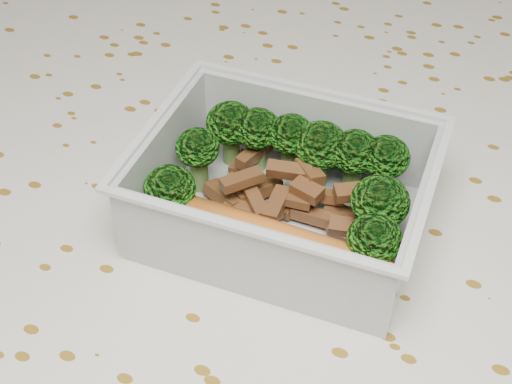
% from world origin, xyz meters
% --- Properties ---
extents(dining_table, '(1.40, 0.90, 0.75)m').
position_xyz_m(dining_table, '(0.00, 0.00, 0.67)').
color(dining_table, brown).
rests_on(dining_table, ground).
extents(tablecloth, '(1.46, 0.96, 0.19)m').
position_xyz_m(tablecloth, '(0.00, 0.00, 0.72)').
color(tablecloth, silver).
rests_on(tablecloth, dining_table).
extents(lunch_container, '(0.19, 0.15, 0.06)m').
position_xyz_m(lunch_container, '(0.01, -0.00, 0.78)').
color(lunch_container, silver).
rests_on(lunch_container, tablecloth).
extents(broccoli_florets, '(0.16, 0.11, 0.05)m').
position_xyz_m(broccoli_florets, '(0.01, 0.02, 0.79)').
color(broccoli_florets, '#608C3F').
rests_on(broccoli_florets, lunch_container).
extents(meat_pile, '(0.12, 0.07, 0.03)m').
position_xyz_m(meat_pile, '(0.01, 0.01, 0.77)').
color(meat_pile, brown).
rests_on(meat_pile, lunch_container).
extents(sausage, '(0.16, 0.03, 0.03)m').
position_xyz_m(sausage, '(0.02, -0.04, 0.78)').
color(sausage, orange).
rests_on(sausage, lunch_container).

